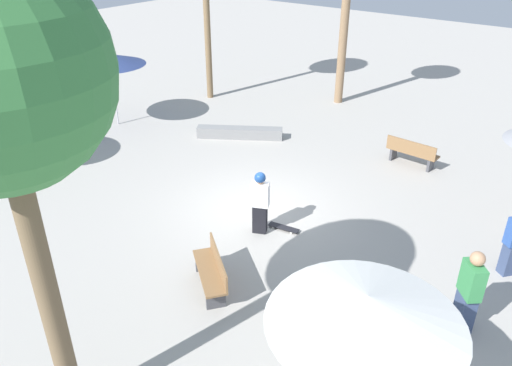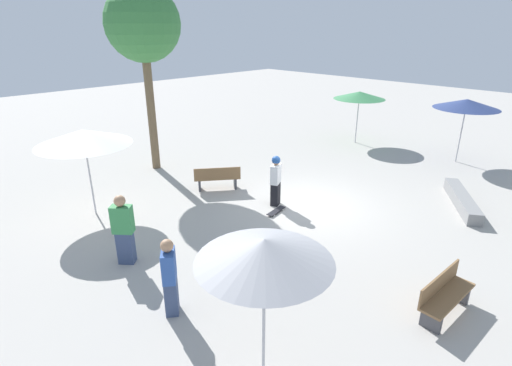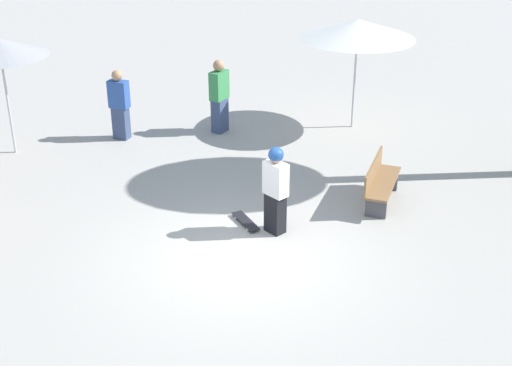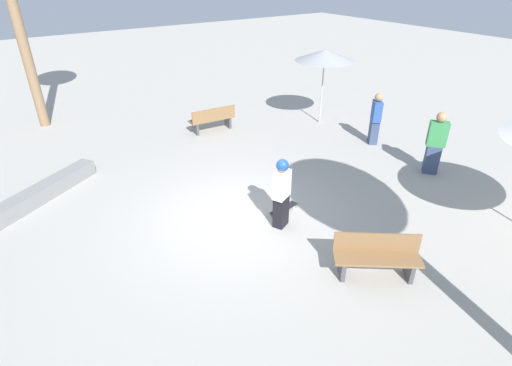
# 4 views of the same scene
# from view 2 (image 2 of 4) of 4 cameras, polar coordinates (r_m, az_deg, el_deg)

# --- Properties ---
(ground_plane) EXTENTS (60.00, 60.00, 0.00)m
(ground_plane) POSITION_cam_2_polar(r_m,az_deg,el_deg) (12.93, 7.58, -3.21)
(ground_plane) COLOR #ADA8A0
(skater_main) EXTENTS (0.50, 0.40, 1.64)m
(skater_main) POSITION_cam_2_polar(r_m,az_deg,el_deg) (12.56, 2.84, 0.59)
(skater_main) COLOR black
(skater_main) RESTS_ON ground_plane
(skateboard) EXTENTS (0.82, 0.33, 0.07)m
(skateboard) POSITION_cam_2_polar(r_m,az_deg,el_deg) (12.34, 2.90, -4.00)
(skateboard) COLOR black
(skateboard) RESTS_ON ground_plane
(concrete_ledge) EXTENTS (2.74, 1.99, 0.38)m
(concrete_ledge) POSITION_cam_2_polar(r_m,az_deg,el_deg) (14.33, 27.33, -2.18)
(concrete_ledge) COLOR gray
(concrete_ledge) RESTS_ON ground_plane
(bench_near) EXTENTS (1.62, 0.52, 0.85)m
(bench_near) POSITION_cam_2_polar(r_m,az_deg,el_deg) (9.00, 25.35, -14.27)
(bench_near) COLOR #47474C
(bench_near) RESTS_ON ground_plane
(bench_far) EXTENTS (1.55, 1.31, 0.85)m
(bench_far) POSITION_cam_2_polar(r_m,az_deg,el_deg) (13.96, -5.55, 0.70)
(bench_far) COLOR #47474C
(bench_far) RESTS_ON ground_plane
(shade_umbrella_navy) EXTENTS (2.53, 2.53, 2.63)m
(shade_umbrella_navy) POSITION_cam_2_polar(r_m,az_deg,el_deg) (18.37, 27.88, 9.96)
(shade_umbrella_navy) COLOR #B7B7BC
(shade_umbrella_navy) RESTS_ON ground_plane
(shade_umbrella_green) EXTENTS (2.41, 2.41, 2.48)m
(shade_umbrella_green) POSITION_cam_2_polar(r_m,az_deg,el_deg) (19.86, 14.56, 12.04)
(shade_umbrella_green) COLOR #B7B7BC
(shade_umbrella_green) RESTS_ON ground_plane
(shade_umbrella_grey) EXTENTS (2.05, 2.05, 2.60)m
(shade_umbrella_grey) POSITION_cam_2_polar(r_m,az_deg,el_deg) (5.76, 1.20, -9.67)
(shade_umbrella_grey) COLOR #B7B7BC
(shade_umbrella_grey) RESTS_ON ground_plane
(shade_umbrella_white) EXTENTS (2.69, 2.69, 2.64)m
(shade_umbrella_white) POSITION_cam_2_polar(r_m,az_deg,el_deg) (12.46, -23.42, 6.03)
(shade_umbrella_white) COLOR #B7B7BC
(shade_umbrella_white) RESTS_ON ground_plane
(palm_tree_far_back) EXTENTS (2.70, 2.70, 6.79)m
(palm_tree_far_back) POSITION_cam_2_polar(r_m,az_deg,el_deg) (15.80, -15.86, 20.80)
(palm_tree_far_back) COLOR brown
(palm_tree_far_back) RESTS_ON ground_plane
(bystander_watching) EXTENTS (0.48, 0.51, 1.66)m
(bystander_watching) POSITION_cam_2_polar(r_m,az_deg,el_deg) (8.15, -12.22, -13.01)
(bystander_watching) COLOR #38476B
(bystander_watching) RESTS_ON ground_plane
(bystander_far) EXTENTS (0.52, 0.54, 1.77)m
(bystander_far) POSITION_cam_2_polar(r_m,az_deg,el_deg) (10.00, -18.39, -6.37)
(bystander_far) COLOR #38476B
(bystander_far) RESTS_ON ground_plane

